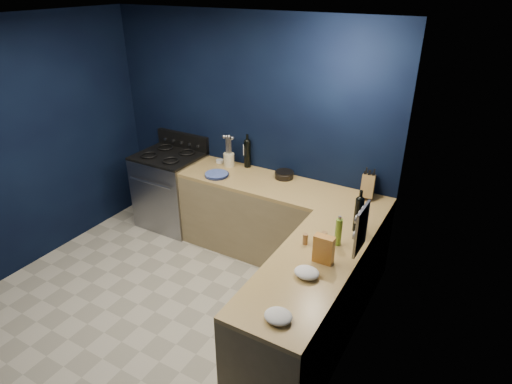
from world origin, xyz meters
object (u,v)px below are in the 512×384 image
Objects in this scene: utensil_crock at (229,160)px; knife_block at (368,186)px; plate_stack at (217,175)px; crouton_bag at (324,249)px; gas_range at (172,191)px.

knife_block is (1.63, 0.06, 0.04)m from utensil_crock.
utensil_crock is at bearing 171.82° from knife_block.
utensil_crock is at bearing 96.24° from plate_stack.
utensil_crock is at bearing 143.40° from crouton_bag.
plate_stack is 1.65× the size of utensil_crock.
crouton_bag is at bearing -23.02° from gas_range.
crouton_bag is at bearing -36.12° from utensil_crock.
knife_block reaches higher than crouton_bag.
plate_stack is 0.32m from utensil_crock.
utensil_crock is 2.07m from crouton_bag.
crouton_bag is (1.64, -0.91, 0.10)m from plate_stack.
knife_block is (1.60, 0.37, 0.10)m from plate_stack.
utensil_crock is 0.68× the size of knife_block.
gas_range is 0.93m from plate_stack.
knife_block is at bearing 91.21° from crouton_bag.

